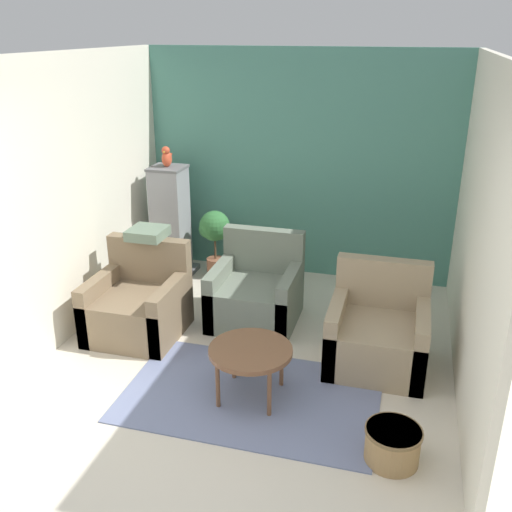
{
  "coord_description": "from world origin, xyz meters",
  "views": [
    {
      "loc": [
        1.28,
        -2.74,
        2.87
      ],
      "look_at": [
        0.0,
        1.89,
        0.94
      ],
      "focal_mm": 40.0,
      "sensor_mm": 36.0,
      "label": 1
    }
  ],
  "objects": [
    {
      "name": "coffee_table",
      "position": [
        0.17,
        1.09,
        0.42
      ],
      "size": [
        0.69,
        0.69,
        0.46
      ],
      "color": "brown",
      "rests_on": "ground_plane"
    },
    {
      "name": "armchair_left",
      "position": [
        -1.2,
        1.84,
        0.29
      ],
      "size": [
        0.86,
        0.85,
        0.91
      ],
      "color": "#7A664C",
      "rests_on": "ground_plane"
    },
    {
      "name": "ground_plane",
      "position": [
        0.0,
        0.0,
        0.0
      ],
      "size": [
        20.0,
        20.0,
        0.0
      ],
      "primitive_type": "plane",
      "color": "beige",
      "rests_on": "ground"
    },
    {
      "name": "wicker_basket",
      "position": [
        1.35,
        0.63,
        0.14
      ],
      "size": [
        0.4,
        0.4,
        0.27
      ],
      "color": "#A37F51",
      "rests_on": "ground_plane"
    },
    {
      "name": "wall_back_accent",
      "position": [
        0.0,
        3.82,
        1.34
      ],
      "size": [
        3.78,
        0.06,
        2.68
      ],
      "color": "#4C897A",
      "rests_on": "ground_plane"
    },
    {
      "name": "armchair_middle",
      "position": [
        -0.14,
        2.41,
        0.29
      ],
      "size": [
        0.86,
        0.85,
        0.91
      ],
      "color": "slate",
      "rests_on": "ground_plane"
    },
    {
      "name": "throw_pillow",
      "position": [
        -1.2,
        2.15,
        0.96
      ],
      "size": [
        0.36,
        0.36,
        0.1
      ],
      "color": "slate",
      "rests_on": "armchair_left"
    },
    {
      "name": "parrot",
      "position": [
        -1.46,
        3.3,
        1.47
      ],
      "size": [
        0.11,
        0.2,
        0.25
      ],
      "color": "#D14C2D",
      "rests_on": "birdcage"
    },
    {
      "name": "armchair_right",
      "position": [
        1.14,
        1.89,
        0.29
      ],
      "size": [
        0.86,
        0.85,
        0.91
      ],
      "color": "#9E896B",
      "rests_on": "ground_plane"
    },
    {
      "name": "wall_right",
      "position": [
        1.86,
        1.89,
        1.34
      ],
      "size": [
        0.06,
        3.79,
        2.68
      ],
      "color": "silver",
      "rests_on": "ground_plane"
    },
    {
      "name": "area_rug",
      "position": [
        0.17,
        1.09,
        0.01
      ],
      "size": [
        2.11,
        1.3,
        0.01
      ],
      "color": "slate",
      "rests_on": "ground_plane"
    },
    {
      "name": "birdcage",
      "position": [
        -1.46,
        3.29,
        0.66
      ],
      "size": [
        0.52,
        0.52,
        1.36
      ],
      "color": "slate",
      "rests_on": "ground_plane"
    },
    {
      "name": "potted_plant",
      "position": [
        -0.92,
        3.35,
        0.57
      ],
      "size": [
        0.4,
        0.37,
        0.85
      ],
      "color": "brown",
      "rests_on": "ground_plane"
    },
    {
      "name": "wall_left",
      "position": [
        -1.86,
        1.89,
        1.34
      ],
      "size": [
        0.06,
        3.79,
        2.68
      ],
      "color": "silver",
      "rests_on": "ground_plane"
    }
  ]
}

